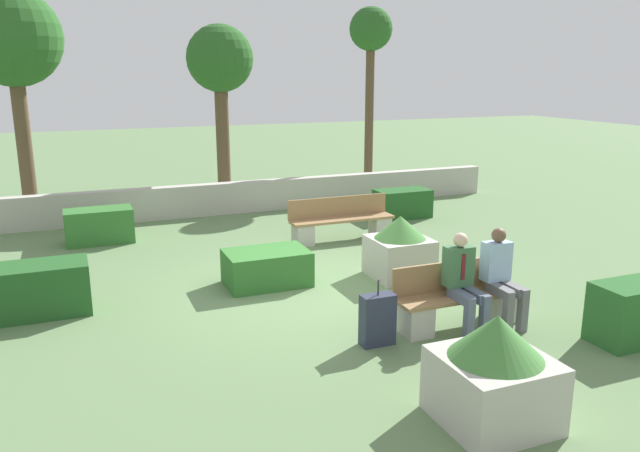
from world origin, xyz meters
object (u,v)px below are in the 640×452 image
Objects in this scene: planter_corner_right at (400,248)px; tree_center_left at (220,64)px; bench_left_side at (342,223)px; bench_front at (457,303)px; tree_leftmost at (12,41)px; tree_center_right at (371,40)px; suitcase at (377,320)px; planter_corner_left at (494,372)px; person_seated_man at (463,278)px; person_seated_woman at (501,273)px.

planter_corner_right is 7.99m from tree_center_left.
tree_center_left reaches higher than bench_left_side.
bench_front is 2.16m from planter_corner_right.
tree_center_right is (9.02, 0.53, 0.19)m from tree_leftmost.
bench_left_side is (0.36, 4.66, 0.02)m from bench_front.
planter_corner_right is 2.75m from suitcase.
tree_center_right is (4.45, 11.72, 3.66)m from planter_corner_left.
bench_left_side is 5.88m from tree_center_left.
person_seated_man is 0.26× the size of tree_leftmost.
tree_leftmost is at bearing 135.33° from bench_left_side.
bench_left_side is 4.84m from person_seated_man.
tree_center_left is (-1.22, 7.30, 3.03)m from planter_corner_right.
bench_left_side is at bearing 78.33° from planter_corner_left.
suitcase is (-1.25, 0.02, -0.40)m from person_seated_man.
tree_leftmost reaches higher than planter_corner_right.
tree_center_right is (4.67, 9.69, 3.86)m from suitcase.
planter_corner_right is at bearing -99.91° from bench_left_side.
planter_corner_left is at bearing -110.77° from tree_center_right.
person_seated_woman reaches higher than suitcase.
tree_center_left is (-1.51, 9.58, 2.80)m from person_seated_woman.
planter_corner_left is 2.05m from suitcase.
planter_corner_right is 9.74m from tree_leftmost.
tree_leftmost is at bearing 130.57° from planter_corner_right.
planter_corner_left is at bearing -83.62° from suitcase.
suitcase is (-1.64, -4.78, -0.01)m from bench_left_side.
planter_corner_right is at bearing -80.52° from tree_center_left.
suitcase is 10.08m from tree_center_left.
planter_corner_left reaches higher than planter_corner_right.
tree_center_right reaches higher than tree_center_left.
bench_front is 0.82× the size of bench_left_side.
planter_corner_right is at bearing 82.02° from bench_front.
suitcase is 11.43m from tree_center_right.
tree_leftmost is 9.03m from tree_center_right.
person_seated_man is at bearing 63.05° from planter_corner_left.
tree_leftmost is at bearing 115.36° from suitcase.
tree_center_right is at bearing 70.43° from bench_front.
person_seated_man is (-0.39, -4.81, 0.38)m from bench_left_side.
person_seated_woman reaches higher than bench_front.
planter_corner_left is 4.49m from planter_corner_right.
bench_front is 0.40× the size of tree_center_left.
suitcase is (-1.86, 0.02, -0.40)m from person_seated_woman.
bench_front is 0.42m from person_seated_man.
bench_left_side is 6.93m from tree_center_right.
suitcase is at bearing -64.64° from tree_leftmost.
person_seated_man is 10.02m from tree_center_left.
tree_center_right is at bearing 1.79° from tree_center_left.
planter_corner_left is at bearing -116.95° from person_seated_man.
tree_center_right is at bearing 70.57° from person_seated_man.
tree_center_left is (-1.28, 4.77, 3.19)m from bench_left_side.
bench_front is 2.06× the size of suitcase.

